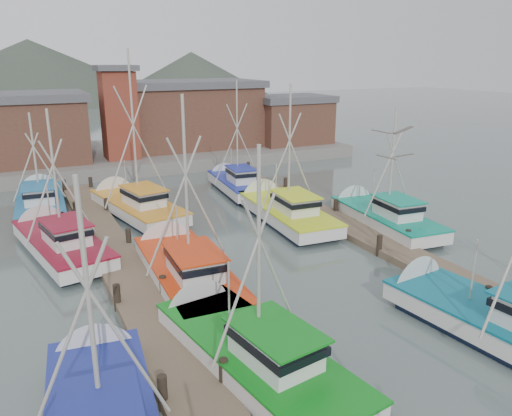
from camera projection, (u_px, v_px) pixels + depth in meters
name	position (u px, v px, depth m)	size (l,w,h in m)	color
ground	(341.00, 322.00, 20.37)	(260.00, 260.00, 0.00)	#475552
dock_left	(147.00, 311.00, 20.86)	(2.30, 46.00, 1.50)	brown
dock_right	(405.00, 255.00, 26.73)	(2.30, 46.00, 1.50)	brown
quay	(134.00, 155.00, 52.05)	(44.00, 16.00, 1.20)	gray
shed_left	(14.00, 128.00, 44.64)	(12.72, 8.48, 6.20)	brown
shed_center	(188.00, 113.00, 53.39)	(14.84, 9.54, 6.90)	brown
shed_right	(291.00, 119.00, 55.66)	(8.48, 6.36, 5.20)	brown
lookout_tower	(119.00, 112.00, 46.34)	(3.60, 3.60, 8.50)	maroon
distant_hills	(1.00, 103.00, 120.56)	(175.00, 140.00, 42.00)	#404A3E
boat_4	(246.00, 349.00, 17.29)	(4.46, 10.03, 8.79)	black
boat_5	(494.00, 321.00, 19.11)	(4.38, 10.56, 10.93)	black
boat_8	(185.00, 269.00, 23.77)	(4.01, 10.19, 9.85)	black
boat_9	(283.00, 210.00, 32.98)	(4.00, 10.28, 9.83)	black
boat_10	(58.00, 241.00, 27.41)	(4.75, 10.00, 8.80)	black
boat_11	(381.00, 216.00, 31.86)	(3.75, 9.57, 8.44)	black
boat_12	(134.00, 205.00, 34.23)	(4.95, 10.42, 11.87)	black
boat_13	(235.00, 183.00, 40.15)	(3.74, 8.74, 9.48)	black
boat_14	(41.00, 202.00, 35.01)	(3.51, 9.82, 7.81)	black
gull_near	(393.00, 132.00, 14.49)	(1.55, 0.63, 0.24)	gray
gull_far	(395.00, 157.00, 18.33)	(1.46, 0.64, 0.24)	gray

